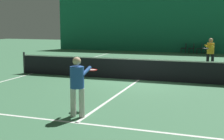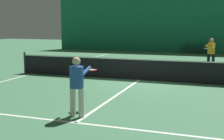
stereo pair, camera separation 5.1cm
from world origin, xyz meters
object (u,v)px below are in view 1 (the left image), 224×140
(player_near, at_px, (78,82))
(courtside_chair_1, at_px, (192,48))
(courtside_chair_3, at_px, (208,48))
(courtside_chair_0, at_px, (184,47))
(player_far, at_px, (210,51))
(tennis_net, at_px, (139,69))
(courtside_chair_2, at_px, (200,48))

(player_near, height_order, courtside_chair_1, player_near)
(player_near, distance_m, courtside_chair_3, 19.65)
(courtside_chair_0, bearing_deg, courtside_chair_1, 90.00)
(player_near, distance_m, player_far, 11.00)
(tennis_net, bearing_deg, courtside_chair_2, 82.38)
(player_far, xyz_separation_m, courtside_chair_1, (-1.69, 8.89, -0.50))
(player_near, distance_m, courtside_chair_2, 19.57)
(player_near, relative_size, player_far, 0.96)
(player_near, height_order, courtside_chair_2, player_near)
(courtside_chair_2, distance_m, courtside_chair_3, 0.65)
(player_near, bearing_deg, courtside_chair_1, -3.83)
(courtside_chair_1, bearing_deg, courtside_chair_0, -90.00)
(courtside_chair_2, bearing_deg, courtside_chair_3, 90.00)
(courtside_chair_3, bearing_deg, courtside_chair_1, -90.00)
(tennis_net, xyz_separation_m, player_far, (2.86, 4.69, 0.48))
(courtside_chair_2, bearing_deg, courtside_chair_1, -90.00)
(tennis_net, relative_size, courtside_chair_2, 14.29)
(player_far, relative_size, courtside_chair_3, 2.02)
(courtside_chair_0, distance_m, courtside_chair_1, 0.65)
(courtside_chair_0, height_order, courtside_chair_3, same)
(player_near, distance_m, courtside_chair_1, 19.52)
(player_far, height_order, courtside_chair_2, player_far)
(tennis_net, distance_m, courtside_chair_3, 13.81)
(tennis_net, height_order, courtside_chair_1, tennis_net)
(courtside_chair_0, relative_size, courtside_chair_1, 1.00)
(courtside_chair_1, height_order, courtside_chair_2, same)
(player_far, distance_m, courtside_chair_2, 8.97)
(player_near, xyz_separation_m, courtside_chair_3, (2.66, 19.47, -0.46))
(tennis_net, height_order, courtside_chair_0, tennis_net)
(player_far, xyz_separation_m, courtside_chair_0, (-2.34, 8.89, -0.50))
(courtside_chair_0, bearing_deg, player_near, -2.08)
(courtside_chair_3, bearing_deg, courtside_chair_2, -90.00)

